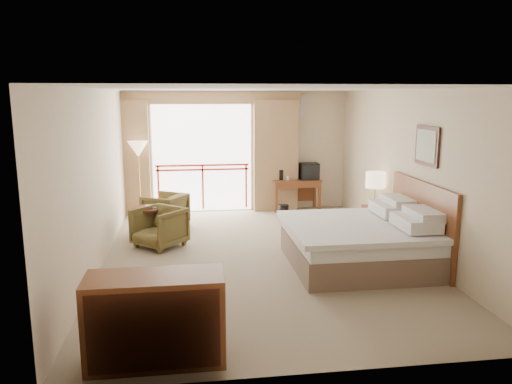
{
  "coord_description": "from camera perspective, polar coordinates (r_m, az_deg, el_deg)",
  "views": [
    {
      "loc": [
        -1.13,
        -7.72,
        2.61
      ],
      "look_at": [
        -0.01,
        0.4,
        1.01
      ],
      "focal_mm": 35.0,
      "sensor_mm": 36.0,
      "label": 1
    }
  ],
  "objects": [
    {
      "name": "floor",
      "position": [
        8.22,
        0.43,
        -7.44
      ],
      "size": [
        7.0,
        7.0,
        0.0
      ],
      "primitive_type": "plane",
      "color": "#807058",
      "rests_on": "ground"
    },
    {
      "name": "ceiling",
      "position": [
        7.8,
        0.46,
        11.72
      ],
      "size": [
        7.0,
        7.0,
        0.0
      ],
      "primitive_type": "plane",
      "rotation": [
        3.14,
        0.0,
        0.0
      ],
      "color": "white",
      "rests_on": "wall_back"
    },
    {
      "name": "wall_back",
      "position": [
        11.34,
        -2.13,
        4.68
      ],
      "size": [
        5.0,
        0.0,
        5.0
      ],
      "primitive_type": "plane",
      "rotation": [
        1.57,
        0.0,
        0.0
      ],
      "color": "#CBB593",
      "rests_on": "ground"
    },
    {
      "name": "wall_front",
      "position": [
        4.54,
        6.88,
        -5.13
      ],
      "size": [
        5.0,
        0.0,
        5.0
      ],
      "primitive_type": "plane",
      "rotation": [
        -1.57,
        0.0,
        0.0
      ],
      "color": "#CBB593",
      "rests_on": "ground"
    },
    {
      "name": "wall_left",
      "position": [
        7.94,
        -17.72,
        1.4
      ],
      "size": [
        0.0,
        7.0,
        7.0
      ],
      "primitive_type": "plane",
      "rotation": [
        1.57,
        0.0,
        1.57
      ],
      "color": "#CBB593",
      "rests_on": "ground"
    },
    {
      "name": "wall_right",
      "position": [
        8.62,
        17.13,
        2.16
      ],
      "size": [
        0.0,
        7.0,
        7.0
      ],
      "primitive_type": "plane",
      "rotation": [
        1.57,
        0.0,
        -1.57
      ],
      "color": "#CBB593",
      "rests_on": "ground"
    },
    {
      "name": "balcony_door",
      "position": [
        11.29,
        -6.16,
        3.83
      ],
      "size": [
        2.4,
        0.0,
        2.4
      ],
      "primitive_type": "plane",
      "rotation": [
        1.57,
        0.0,
        0.0
      ],
      "color": "white",
      "rests_on": "wall_back"
    },
    {
      "name": "balcony_railing",
      "position": [
        11.32,
        -6.12,
        1.87
      ],
      "size": [
        2.09,
        0.03,
        1.02
      ],
      "color": "#B1230F",
      "rests_on": "wall_back"
    },
    {
      "name": "curtain_left",
      "position": [
        11.23,
        -14.61,
        3.75
      ],
      "size": [
        1.0,
        0.26,
        2.5
      ],
      "primitive_type": "cube",
      "color": "#8D6949",
      "rests_on": "wall_back"
    },
    {
      "name": "curtain_right",
      "position": [
        11.32,
        2.25,
        4.16
      ],
      "size": [
        1.0,
        0.26,
        2.5
      ],
      "primitive_type": "cube",
      "color": "#8D6949",
      "rests_on": "wall_back"
    },
    {
      "name": "valance",
      "position": [
        11.1,
        -6.29,
        10.69
      ],
      "size": [
        4.4,
        0.22,
        0.28
      ],
      "primitive_type": "cube",
      "color": "#8D6949",
      "rests_on": "wall_back"
    },
    {
      "name": "hvac_vent",
      "position": [
        11.45,
        4.43,
        9.73
      ],
      "size": [
        0.5,
        0.04,
        0.5
      ],
      "primitive_type": "cube",
      "color": "silver",
      "rests_on": "wall_back"
    },
    {
      "name": "bed",
      "position": [
        7.91,
        11.92,
        -5.59
      ],
      "size": [
        2.13,
        2.06,
        0.97
      ],
      "color": "brown",
      "rests_on": "floor"
    },
    {
      "name": "headboard",
      "position": [
        8.21,
        18.35,
        -3.33
      ],
      "size": [
        0.06,
        2.1,
        1.3
      ],
      "primitive_type": "cube",
      "color": "#612D16",
      "rests_on": "wall_right"
    },
    {
      "name": "framed_art",
      "position": [
        8.01,
        18.94,
        5.02
      ],
      "size": [
        0.04,
        0.72,
        0.6
      ],
      "color": "black",
      "rests_on": "wall_right"
    },
    {
      "name": "nightstand",
      "position": [
        9.63,
        13.39,
        -3.25
      ],
      "size": [
        0.41,
        0.48,
        0.56
      ],
      "primitive_type": "cube",
      "rotation": [
        0.0,
        0.0,
        -0.05
      ],
      "color": "#612D16",
      "rests_on": "floor"
    },
    {
      "name": "table_lamp",
      "position": [
        9.52,
        13.49,
        1.27
      ],
      "size": [
        0.35,
        0.35,
        0.62
      ],
      "rotation": [
        0.0,
        0.0,
        -0.06
      ],
      "color": "tan",
      "rests_on": "nightstand"
    },
    {
      "name": "phone",
      "position": [
        9.41,
        13.52,
        -1.62
      ],
      "size": [
        0.2,
        0.16,
        0.08
      ],
      "primitive_type": "cube",
      "rotation": [
        0.0,
        0.0,
        0.16
      ],
      "color": "black",
      "rests_on": "nightstand"
    },
    {
      "name": "desk",
      "position": [
        11.47,
        4.55,
        0.7
      ],
      "size": [
        1.09,
        0.53,
        0.71
      ],
      "rotation": [
        0.0,
        0.0,
        0.01
      ],
      "color": "#612D16",
      "rests_on": "floor"
    },
    {
      "name": "tv",
      "position": [
        11.43,
        6.1,
        2.38
      ],
      "size": [
        0.42,
        0.33,
        0.38
      ],
      "rotation": [
        0.0,
        0.0,
        -0.37
      ],
      "color": "black",
      "rests_on": "desk"
    },
    {
      "name": "coffee_maker",
      "position": [
        11.3,
        2.88,
        1.97
      ],
      "size": [
        0.14,
        0.14,
        0.24
      ],
      "primitive_type": "cylinder",
      "rotation": [
        0.0,
        0.0,
        -0.36
      ],
      "color": "black",
      "rests_on": "desk"
    },
    {
      "name": "cup",
      "position": [
        11.3,
        3.67,
        1.58
      ],
      "size": [
        0.08,
        0.08,
        0.09
      ],
      "primitive_type": "cylinder",
      "rotation": [
        0.0,
        0.0,
        0.34
      ],
      "color": "white",
      "rests_on": "desk"
    },
    {
      "name": "wastebasket",
      "position": [
        10.8,
        3.18,
        -2.2
      ],
      "size": [
        0.23,
        0.23,
        0.27
      ],
      "primitive_type": "cylinder",
      "rotation": [
        0.0,
        0.0,
        0.06
      ],
      "color": "black",
      "rests_on": "floor"
    },
    {
      "name": "armchair_far",
      "position": [
        10.23,
        -10.28,
        -3.9
      ],
      "size": [
        1.01,
        1.0,
        0.67
      ],
      "primitive_type": "imported",
      "rotation": [
        0.0,
        0.0,
        -2.13
      ],
      "color": "#493C1A",
      "rests_on": "floor"
    },
    {
      "name": "armchair_near",
      "position": [
        8.93,
        -10.92,
        -6.14
      ],
      "size": [
        1.06,
        1.07,
        0.7
      ],
      "primitive_type": "imported",
      "rotation": [
        0.0,
        0.0,
        -0.75
      ],
      "color": "#493C1A",
      "rests_on": "floor"
    },
    {
      "name": "side_table",
      "position": [
        9.25,
        -12.35,
        -2.94
      ],
      "size": [
        0.55,
        0.55,
        0.6
      ],
      "rotation": [
        0.0,
        0.0,
        0.03
      ],
      "color": "black",
      "rests_on": "floor"
    },
    {
      "name": "book",
      "position": [
        9.21,
        -12.4,
        -1.77
      ],
      "size": [
        0.23,
        0.28,
        0.02
      ],
      "primitive_type": "imported",
      "rotation": [
        0.0,
        0.0,
        0.21
      ],
      "color": "white",
      "rests_on": "side_table"
    },
    {
      "name": "floor_lamp",
      "position": [
        10.92,
        -13.32,
        4.47
      ],
      "size": [
        0.42,
        0.42,
        1.64
      ],
      "rotation": [
        0.0,
        0.0,
        -0.22
      ],
      "color": "tan",
      "rests_on": "floor"
    },
    {
      "name": "dresser",
      "position": [
        5.14,
        -11.4,
        -14.06
      ],
      "size": [
        1.34,
        0.57,
        0.89
      ],
      "rotation": [
        0.0,
        0.0,
        0.05
      ],
      "color": "#612D16",
      "rests_on": "floor"
    }
  ]
}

